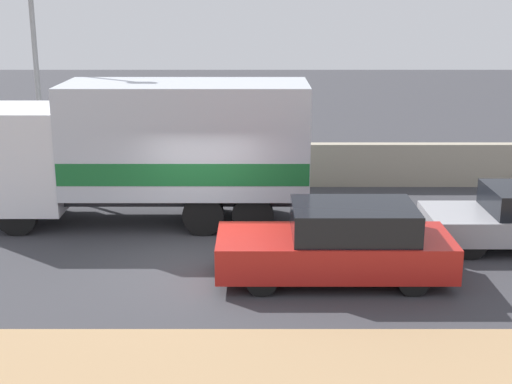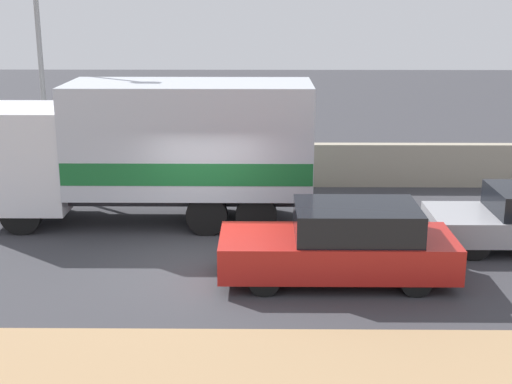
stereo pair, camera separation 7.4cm
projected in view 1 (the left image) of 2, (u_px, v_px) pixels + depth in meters
ground_plane at (203, 262)px, 15.08m from camera, size 80.00×80.00×0.00m
stone_wall_backdrop at (219, 165)px, 20.97m from camera, size 60.00×0.35×1.27m
street_lamp at (38, 45)px, 19.14m from camera, size 0.56×0.28×7.19m
box_truck at (157, 148)px, 17.28m from camera, size 7.89×2.40×3.46m
car_hatchback at (342, 244)px, 13.96m from camera, size 4.59×1.79×1.54m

